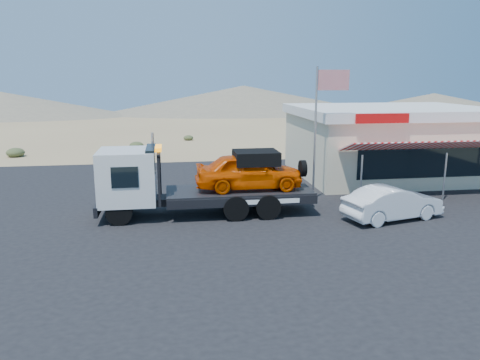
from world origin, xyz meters
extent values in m
plane|color=#947954|center=(0.00, 0.00, 0.00)|extent=(120.00, 120.00, 0.00)
cube|color=black|center=(2.00, 3.00, 0.01)|extent=(32.00, 24.00, 0.02)
cylinder|color=black|center=(-3.81, 1.76, 0.52)|extent=(1.00, 0.30, 1.00)
cylinder|color=black|center=(-3.81, 3.75, 0.52)|extent=(1.00, 0.30, 1.00)
cylinder|color=black|center=(0.66, 1.76, 0.52)|extent=(1.00, 0.55, 1.00)
cylinder|color=black|center=(0.66, 3.75, 0.52)|extent=(1.00, 0.55, 1.00)
cylinder|color=black|center=(1.96, 1.76, 0.52)|extent=(1.00, 0.55, 1.00)
cylinder|color=black|center=(1.96, 3.75, 0.52)|extent=(1.00, 0.55, 1.00)
cube|color=black|center=(-0.13, 2.75, 0.67)|extent=(8.16, 1.00, 0.30)
cube|color=silver|center=(-3.52, 2.75, 1.71)|extent=(2.19, 2.34, 2.09)
cube|color=black|center=(-2.57, 2.75, 2.41)|extent=(0.35, 1.99, 0.90)
cube|color=black|center=(-2.27, 2.75, 1.66)|extent=(0.10, 2.19, 1.99)
cube|color=orange|center=(-2.27, 2.75, 2.81)|extent=(0.25, 1.19, 0.15)
cube|color=black|center=(0.96, 2.75, 0.94)|extent=(5.97, 2.29, 0.15)
imported|color=#E14800|center=(1.36, 2.75, 1.76)|extent=(4.38, 1.76, 1.49)
cube|color=black|center=(1.66, 2.75, 2.33)|extent=(1.79, 1.49, 0.55)
imported|color=silver|center=(6.83, 0.90, 0.69)|extent=(4.26, 2.36, 1.33)
cube|color=beige|center=(10.50, 9.00, 1.72)|extent=(10.00, 8.00, 3.40)
cube|color=white|center=(10.50, 9.00, 3.67)|extent=(10.40, 8.40, 0.50)
cube|color=red|center=(8.00, 4.74, 3.67)|extent=(2.60, 0.12, 0.45)
cube|color=black|center=(10.50, 4.98, 1.52)|extent=(7.00, 0.06, 1.60)
cube|color=red|center=(10.50, 4.10, 2.47)|extent=(9.00, 1.73, 0.61)
cylinder|color=#99999E|center=(6.50, 3.30, 1.12)|extent=(0.08, 0.08, 2.20)
cylinder|color=#99999E|center=(10.50, 3.30, 1.12)|extent=(0.08, 0.08, 2.20)
cylinder|color=#99999E|center=(4.70, 4.50, 3.02)|extent=(0.10, 0.10, 6.00)
cube|color=#B20C14|center=(5.45, 4.50, 5.42)|extent=(1.50, 0.02, 0.90)
ellipsoid|color=#3D4927|center=(-12.68, 19.01, 0.34)|extent=(1.25, 1.25, 0.67)
ellipsoid|color=#3D4927|center=(-4.42, 21.60, 0.30)|extent=(1.10, 1.10, 0.59)
ellipsoid|color=#3D4927|center=(-0.14, 26.05, 0.24)|extent=(0.88, 0.88, 0.47)
cone|color=#726B59|center=(-25.00, 55.00, 1.75)|extent=(36.00, 36.00, 3.50)
cone|color=#726B59|center=(10.00, 58.00, 2.10)|extent=(44.00, 44.00, 4.20)
cone|color=#726B59|center=(40.00, 54.00, 1.50)|extent=(32.00, 32.00, 3.00)
camera|label=1|loc=(-1.83, -15.83, 5.57)|focal=35.00mm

